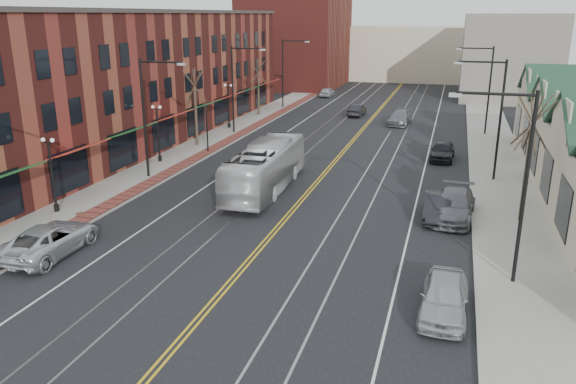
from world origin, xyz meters
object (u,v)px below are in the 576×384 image
Objects in this scene: parked_suv at (50,239)px; parked_car_c at (453,205)px; parked_car_b at (437,207)px; parked_car_a at (444,297)px; transit_bus at (266,168)px; parked_car_d at (442,151)px.

parked_suv is 21.04m from parked_car_c.
parked_car_b is 0.79× the size of parked_car_c.
parked_car_a is at bearing 177.17° from parked_suv.
transit_bus is 2.56× the size of parked_car_d.
parked_car_a is 24.55m from parked_car_d.
parked_car_a is 0.81× the size of parked_car_c.
parked_car_d is (-0.81, 24.54, -0.01)m from parked_car_a.
parked_car_d is at bearing 99.13° from parked_car_c.
parked_car_a is at bearing -86.10° from parked_car_c.
parked_car_c is (11.70, -2.02, -0.75)m from transit_bus.
parked_car_b is (10.85, -2.37, -0.83)m from transit_bus.
parked_suv is at bearing -122.95° from parked_car_d.
parked_suv reaches higher than parked_car_d.
parked_car_d reaches higher than parked_car_b.
parked_car_c is at bearing 21.71° from parked_car_b.
parked_car_c is 1.24× the size of parked_car_d.
parked_car_c is at bearing -151.26° from parked_suv.
transit_bus is 11.14m from parked_car_b.
parked_car_b is 13.87m from parked_car_d.
parked_suv is 20.13m from parked_car_b.
transit_bus is at bearing -118.76° from parked_suv.
parked_suv is 1.26× the size of parked_car_d.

